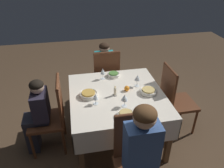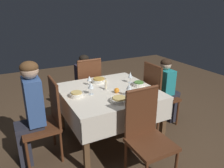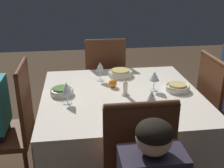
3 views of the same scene
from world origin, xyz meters
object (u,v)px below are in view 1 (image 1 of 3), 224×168
object	(u,v)px
chair_north	(52,114)
chair_south	(174,98)
person_adult_denim	(143,160)
wine_glass_west	(125,98)
candle_centerpiece	(115,92)
bowl_north	(88,94)
bowl_south	(148,91)
orange_fruit	(127,88)
wine_glass_north	(95,97)
dining_table	(117,100)
person_child_teal	(104,68)
bowl_west	(126,114)
person_child_dark	(37,114)
bowl_east	(113,74)
chair_west	(136,158)
wine_glass_south	(137,78)
chair_east	(106,76)
wine_glass_east	(103,72)

from	to	relation	value
chair_north	chair_south	world-z (taller)	same
person_adult_denim	wine_glass_west	xyz separation A→B (m)	(0.73, -0.02, 0.14)
candle_centerpiece	person_adult_denim	bearing A→B (deg)	-177.48
bowl_north	bowl_south	bearing A→B (deg)	-95.77
orange_fruit	wine_glass_west	bearing A→B (deg)	160.87
orange_fruit	wine_glass_north	bearing A→B (deg)	115.56
dining_table	wine_glass_north	bearing A→B (deg)	118.28
person_child_teal	orange_fruit	world-z (taller)	person_child_teal
bowl_west	bowl_north	distance (m)	0.58
bowl_west	bowl_south	xyz separation A→B (m)	(0.39, -0.38, -0.00)
dining_table	candle_centerpiece	world-z (taller)	candle_centerpiece
bowl_west	candle_centerpiece	xyz separation A→B (m)	(0.42, 0.03, 0.02)
person_child_dark	bowl_east	size ratio (longest dim) A/B	5.76
wine_glass_west	bowl_south	distance (m)	0.42
person_child_dark	bowl_west	distance (m)	1.11
chair_west	chair_north	size ratio (longest dim) A/B	1.00
orange_fruit	wine_glass_south	bearing A→B (deg)	-62.01
candle_centerpiece	wine_glass_south	bearing A→B (deg)	-64.26
dining_table	person_child_dark	size ratio (longest dim) A/B	1.18
dining_table	chair_east	xyz separation A→B (m)	(0.83, 0.00, -0.11)
person_adult_denim	wine_glass_west	world-z (taller)	person_adult_denim
chair_south	orange_fruit	world-z (taller)	chair_south
wine_glass_east	bowl_south	world-z (taller)	wine_glass_east
person_adult_denim	wine_glass_south	size ratio (longest dim) A/B	7.55
wine_glass_south	wine_glass_east	bearing A→B (deg)	56.30
bowl_north	dining_table	bearing A→B (deg)	-93.42
bowl_east	bowl_south	xyz separation A→B (m)	(-0.50, -0.34, -0.00)
bowl_north	chair_south	bearing A→B (deg)	-88.86
bowl_east	wine_glass_south	distance (m)	0.41
wine_glass_west	orange_fruit	bearing A→B (deg)	-19.13
chair_north	bowl_south	bearing A→B (deg)	86.76
person_child_dark	bowl_east	distance (m)	1.14
bowl_east	bowl_north	xyz separation A→B (m)	(-0.43, 0.39, -0.00)
dining_table	bowl_south	distance (m)	0.41
wine_glass_east	candle_centerpiece	xyz separation A→B (m)	(-0.43, -0.08, -0.06)
chair_west	chair_east	world-z (taller)	same
wine_glass_south	chair_west	bearing A→B (deg)	163.68
candle_centerpiece	chair_north	bearing A→B (deg)	87.21
wine_glass_west	candle_centerpiece	bearing A→B (deg)	14.14
person_child_teal	chair_north	bearing A→B (deg)	50.85
wine_glass_south	candle_centerpiece	world-z (taller)	wine_glass_south
person_adult_denim	wine_glass_north	bearing A→B (deg)	109.51
chair_west	chair_south	distance (m)	1.19
person_adult_denim	orange_fruit	xyz separation A→B (m)	(1.04, -0.12, 0.07)
dining_table	bowl_south	xyz separation A→B (m)	(-0.05, -0.39, 0.12)
chair_east	orange_fruit	world-z (taller)	chair_east
person_adult_denim	orange_fruit	distance (m)	1.05
dining_table	bowl_south	bearing A→B (deg)	-97.89
chair_south	wine_glass_east	distance (m)	1.04
bowl_north	orange_fruit	bearing A→B (deg)	-86.78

